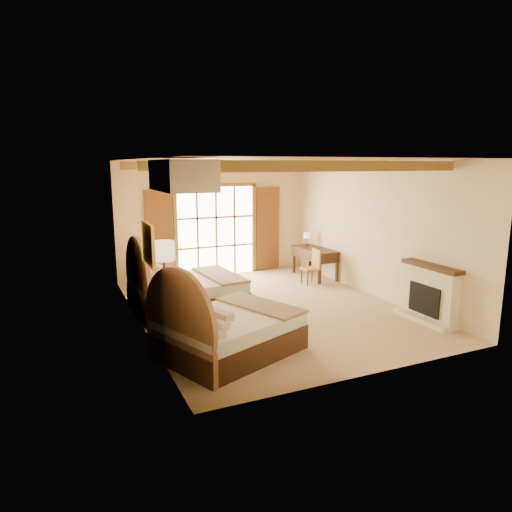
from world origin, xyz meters
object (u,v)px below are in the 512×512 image
bed_near (221,330)px  desk (315,262)px  bed_far (180,291)px  armchair (158,272)px  nightstand (163,324)px

bed_near → desk: size_ratio=1.77×
desk → bed_far: bearing=-164.5°
armchair → desk: bearing=175.7°
bed_near → armchair: bearing=68.3°
nightstand → desk: size_ratio=0.35×
armchair → desk: size_ratio=0.52×
desk → armchair: bearing=164.8°
nightstand → bed_far: bearing=71.8°
armchair → nightstand: bearing=87.1°
bed_far → armchair: 2.32m
bed_near → armchair: bed_near is taller
bed_near → desk: bed_near is taller
bed_far → armchair: (0.02, 2.32, -0.09)m
desk → bed_near: bearing=-139.8°
bed_near → bed_far: (-0.00, 2.54, 0.02)m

